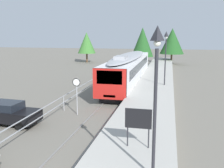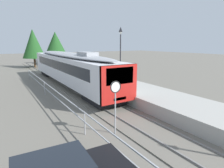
{
  "view_description": "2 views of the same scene",
  "coord_description": "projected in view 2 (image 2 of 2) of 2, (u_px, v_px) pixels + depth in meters",
  "views": [
    {
      "loc": [
        4.72,
        -6.28,
        5.95
      ],
      "look_at": [
        0.0,
        14.68,
        1.8
      ],
      "focal_mm": 41.18,
      "sensor_mm": 36.0,
      "label": 1
    },
    {
      "loc": [
        -6.82,
        3.68,
        4.6
      ],
      "look_at": [
        0.0,
        14.68,
        1.8
      ],
      "focal_mm": 30.11,
      "sensor_mm": 36.0,
      "label": 2
    }
  ],
  "objects": [
    {
      "name": "track_rails",
      "position": [
        75.0,
        88.0,
        19.69
      ],
      "size": [
        3.2,
        60.0,
        0.14
      ],
      "color": "#6B665B",
      "rests_on": "ground"
    },
    {
      "name": "platform_lamp_mid_platform",
      "position": [
        121.0,
        43.0,
        19.23
      ],
      "size": [
        0.34,
        0.34,
        5.35
      ],
      "color": "#232328",
      "rests_on": "station_platform"
    },
    {
      "name": "station_platform",
      "position": [
        102.0,
        81.0,
        21.28
      ],
      "size": [
        3.9,
        60.0,
        0.9
      ],
      "primitive_type": "cube",
      "color": "#A8A59E",
      "rests_on": "ground"
    },
    {
      "name": "ground_plane",
      "position": [
        46.0,
        92.0,
        18.16
      ],
      "size": [
        160.0,
        160.0,
        0.0
      ],
      "primitive_type": "plane",
      "color": "#6B665B"
    },
    {
      "name": "speed_limit_sign",
      "position": [
        116.0,
        94.0,
        9.34
      ],
      "size": [
        0.61,
        0.1,
        2.81
      ],
      "color": "#9EA0A5",
      "rests_on": "ground"
    },
    {
      "name": "tree_behind_carpark",
      "position": [
        55.0,
        43.0,
        41.99
      ],
      "size": [
        4.75,
        4.75,
        7.18
      ],
      "color": "brown",
      "rests_on": "ground"
    },
    {
      "name": "tree_distant_left",
      "position": [
        33.0,
        44.0,
        35.46
      ],
      "size": [
        4.13,
        4.13,
        7.25
      ],
      "color": "brown",
      "rests_on": "ground"
    },
    {
      "name": "carpark_fence",
      "position": [
        85.0,
        118.0,
        9.5
      ],
      "size": [
        0.06,
        36.06,
        1.25
      ],
      "color": "#9EA0A5",
      "rests_on": "ground"
    },
    {
      "name": "commuter_train",
      "position": [
        69.0,
        66.0,
        20.65
      ],
      "size": [
        2.82,
        20.25,
        3.74
      ],
      "color": "silver",
      "rests_on": "track_rails"
    }
  ]
}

